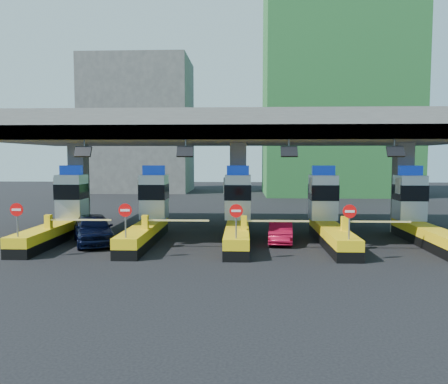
{
  "coord_description": "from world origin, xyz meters",
  "views": [
    {
      "loc": [
        0.3,
        -23.92,
        4.59
      ],
      "look_at": [
        -0.74,
        0.0,
        2.73
      ],
      "focal_mm": 35.0,
      "sensor_mm": 36.0,
      "label": 1
    }
  ],
  "objects": [
    {
      "name": "toll_lane_far_right",
      "position": [
        10.0,
        0.28,
        1.4
      ],
      "size": [
        4.43,
        8.0,
        4.16
      ],
      "color": "black",
      "rests_on": "ground"
    },
    {
      "name": "toll_canopy",
      "position": [
        0.0,
        2.87,
        6.13
      ],
      "size": [
        28.0,
        12.09,
        7.0
      ],
      "color": "slate",
      "rests_on": "ground"
    },
    {
      "name": "toll_lane_center",
      "position": [
        0.0,
        0.28,
        1.4
      ],
      "size": [
        4.43,
        8.0,
        4.16
      ],
      "color": "black",
      "rests_on": "ground"
    },
    {
      "name": "red_car",
      "position": [
        2.37,
        -0.29,
        0.59
      ],
      "size": [
        1.58,
        3.68,
        1.18
      ],
      "primitive_type": "imported",
      "rotation": [
        0.0,
        0.0,
        -0.09
      ],
      "color": "#A10C2B",
      "rests_on": "ground"
    },
    {
      "name": "toll_lane_left",
      "position": [
        -5.0,
        0.28,
        1.4
      ],
      "size": [
        4.43,
        8.0,
        4.16
      ],
      "color": "black",
      "rests_on": "ground"
    },
    {
      "name": "bg_building_scaffold",
      "position": [
        12.0,
        32.0,
        14.0
      ],
      "size": [
        18.0,
        12.0,
        28.0
      ],
      "primitive_type": "cube",
      "color": "#1E5926",
      "rests_on": "ground"
    },
    {
      "name": "toll_lane_right",
      "position": [
        5.0,
        0.28,
        1.4
      ],
      "size": [
        4.43,
        8.0,
        4.16
      ],
      "color": "black",
      "rests_on": "ground"
    },
    {
      "name": "bg_building_concrete",
      "position": [
        -14.0,
        36.0,
        9.0
      ],
      "size": [
        14.0,
        10.0,
        18.0
      ],
      "primitive_type": "cube",
      "color": "#4C4C49",
      "rests_on": "ground"
    },
    {
      "name": "ground",
      "position": [
        0.0,
        0.0,
        0.0
      ],
      "size": [
        120.0,
        120.0,
        0.0
      ],
      "primitive_type": "plane",
      "color": "black",
      "rests_on": "ground"
    },
    {
      "name": "van",
      "position": [
        -7.71,
        -1.08,
        0.8
      ],
      "size": [
        3.65,
        5.08,
        1.61
      ],
      "primitive_type": "imported",
      "rotation": [
        0.0,
        0.0,
        0.42
      ],
      "color": "black",
      "rests_on": "ground"
    },
    {
      "name": "toll_lane_far_left",
      "position": [
        -10.0,
        0.28,
        1.4
      ],
      "size": [
        4.43,
        8.0,
        4.16
      ],
      "color": "black",
      "rests_on": "ground"
    }
  ]
}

